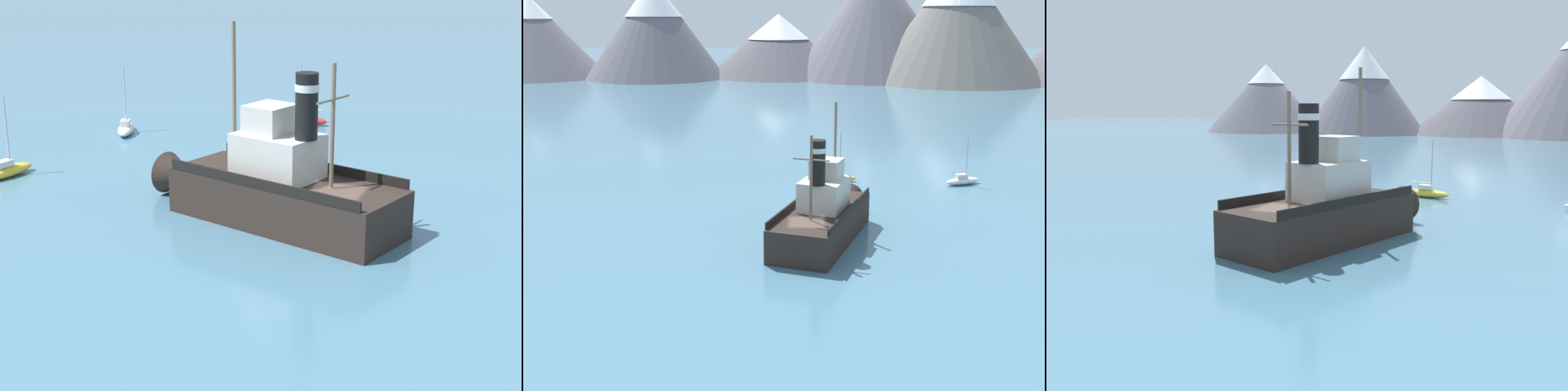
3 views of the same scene
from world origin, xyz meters
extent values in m
plane|color=#477289|center=(0.00, 0.00, 0.00)|extent=(600.00, 600.00, 0.00)
cube|color=#2D231E|center=(1.11, 2.92, 1.20)|extent=(7.89, 12.77, 2.40)
cone|color=#2D231E|center=(3.33, 9.77, 1.20)|extent=(2.98, 3.01, 2.35)
cube|color=beige|center=(1.26, 3.39, 3.50)|extent=(4.09, 4.73, 2.20)
cube|color=beige|center=(1.42, 3.87, 5.30)|extent=(2.71, 2.58, 1.40)
cylinder|color=black|center=(0.74, 1.78, 6.20)|extent=(1.10, 1.10, 3.20)
cylinder|color=silver|center=(0.74, 1.78, 7.10)|extent=(1.16, 1.16, 0.35)
cylinder|color=#75604C|center=(2.13, 6.06, 6.15)|extent=(0.20, 0.20, 7.50)
cylinder|color=#75604C|center=(0.27, 0.35, 5.40)|extent=(0.20, 0.20, 6.00)
cylinder|color=#75604C|center=(0.27, 0.35, 6.72)|extent=(2.51, 0.92, 0.12)
cube|color=black|center=(-0.94, 3.58, 2.65)|extent=(3.64, 10.88, 0.50)
cube|color=black|center=(3.16, 2.25, 2.65)|extent=(3.64, 10.88, 0.50)
ellipsoid|color=gold|center=(3.04, 21.37, 0.35)|extent=(3.94, 1.85, 0.70)
cube|color=silver|center=(2.85, 21.41, 0.88)|extent=(1.21, 0.85, 0.36)
cylinder|color=#B7B7BC|center=(3.34, 21.31, 2.80)|extent=(0.10, 0.10, 4.20)
ellipsoid|color=#B22823|center=(22.94, 8.89, 0.35)|extent=(1.39, 3.87, 0.70)
cube|color=silver|center=(22.93, 8.69, 0.88)|extent=(0.72, 1.15, 0.36)
cylinder|color=#B7B7BC|center=(22.96, 9.19, 2.80)|extent=(0.10, 0.10, 4.20)
cylinder|color=#B7B7BC|center=(22.89, 8.29, 1.25)|extent=(0.22, 1.80, 0.08)
ellipsoid|color=white|center=(15.41, 20.23, 0.35)|extent=(3.93, 2.51, 0.70)
cube|color=silver|center=(15.23, 20.15, 0.88)|extent=(1.26, 1.02, 0.36)
cylinder|color=#B7B7BC|center=(15.69, 20.35, 2.80)|extent=(0.10, 0.10, 4.20)
cylinder|color=#B7B7BC|center=(14.86, 19.99, 1.25)|extent=(1.69, 0.78, 0.08)
camera|label=1|loc=(-34.88, -9.25, 13.85)|focal=55.00mm
camera|label=2|loc=(-0.03, -42.91, 16.15)|focal=45.00mm
camera|label=3|loc=(12.92, -25.21, 7.56)|focal=38.00mm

